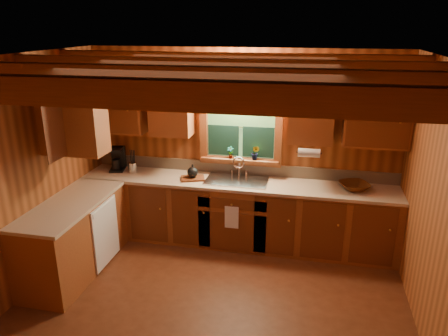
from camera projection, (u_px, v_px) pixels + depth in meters
room at (206, 200)px, 4.04m from camera, size 4.20×4.20×4.20m
ceiling_beams at (204, 72)px, 3.65m from camera, size 4.20×2.54×0.18m
base_cabinets at (195, 220)px, 5.60m from camera, size 4.20×2.22×0.86m
countertop at (196, 188)px, 5.46m from camera, size 4.20×2.24×0.04m
backsplash at (240, 168)px, 5.88m from camera, size 4.20×0.02×0.16m
dishwasher_panel at (106, 233)px, 5.24m from camera, size 0.02×0.60×0.80m
upper_cabinets at (190, 112)px, 5.29m from camera, size 4.19×1.77×0.78m
window at (241, 130)px, 5.69m from camera, size 1.12×0.08×1.00m
window_sill at (240, 160)px, 5.78m from camera, size 1.06×0.14×0.04m
wall_sconce at (240, 84)px, 5.37m from camera, size 0.45×0.21×0.17m
paper_towel_roll at (309, 153)px, 5.24m from camera, size 0.27×0.11×0.11m
dish_towel at (232, 217)px, 5.46m from camera, size 0.18×0.01×0.30m
sink at (237, 184)px, 5.66m from camera, size 0.82×0.48×0.43m
coffee_maker at (117, 159)px, 6.02m from camera, size 0.19×0.24×0.33m
utensil_crock at (133, 167)px, 5.94m from camera, size 0.12×0.12×0.33m
cutting_board at (193, 178)px, 5.70m from camera, size 0.37×0.31×0.03m
teakettle at (193, 172)px, 5.67m from camera, size 0.14×0.14×0.18m
wicker_basket at (354, 186)px, 5.34m from camera, size 0.47×0.47×0.09m
potted_plant_left at (230, 152)px, 5.76m from camera, size 0.10×0.08×0.17m
potted_plant_right at (255, 153)px, 5.70m from camera, size 0.13×0.12×0.20m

